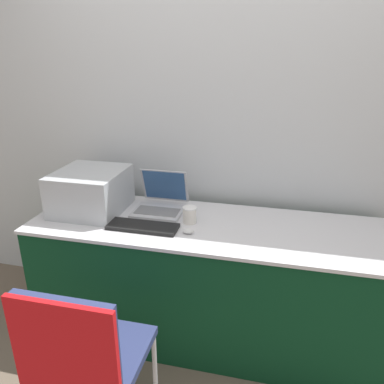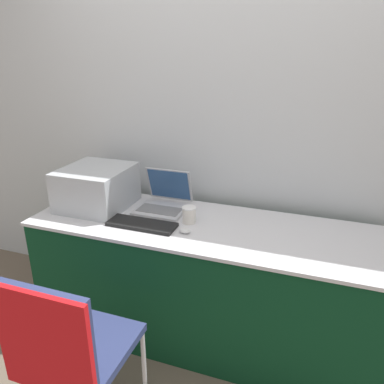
# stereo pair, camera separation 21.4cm
# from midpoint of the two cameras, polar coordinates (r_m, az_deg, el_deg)

# --- Properties ---
(ground_plane) EXTENTS (14.00, 14.00, 0.00)m
(ground_plane) POSITION_cam_midpoint_polar(r_m,az_deg,el_deg) (2.36, 2.18, -25.58)
(ground_plane) COLOR #6B5B4C
(wall_back) EXTENTS (8.00, 0.05, 2.60)m
(wall_back) POSITION_cam_midpoint_polar(r_m,az_deg,el_deg) (2.40, 8.12, 10.75)
(wall_back) COLOR silver
(wall_back) RESTS_ON ground_plane
(table) EXTENTS (2.06, 0.66, 0.77)m
(table) POSITION_cam_midpoint_polar(r_m,az_deg,el_deg) (2.35, 4.73, -13.60)
(table) COLOR #0C381E
(table) RESTS_ON ground_plane
(printer) EXTENTS (0.40, 0.43, 0.25)m
(printer) POSITION_cam_midpoint_polar(r_m,az_deg,el_deg) (2.41, -11.96, 0.87)
(printer) COLOR #B2B7BC
(printer) RESTS_ON table
(laptop_left) EXTENTS (0.30, 0.31, 0.24)m
(laptop_left) POSITION_cam_midpoint_polar(r_m,az_deg,el_deg) (2.35, -1.76, -1.39)
(laptop_left) COLOR #B7B7BC
(laptop_left) RESTS_ON table
(external_keyboard) EXTENTS (0.40, 0.14, 0.02)m
(external_keyboard) POSITION_cam_midpoint_polar(r_m,az_deg,el_deg) (2.14, -4.84, -4.99)
(external_keyboard) COLOR black
(external_keyboard) RESTS_ON table
(coffee_cup) EXTENTS (0.08, 0.08, 0.10)m
(coffee_cup) POSITION_cam_midpoint_polar(r_m,az_deg,el_deg) (2.16, 2.38, -3.54)
(coffee_cup) COLOR white
(coffee_cup) RESTS_ON table
(mouse) EXTENTS (0.06, 0.05, 0.03)m
(mouse) POSITION_cam_midpoint_polar(r_m,az_deg,el_deg) (2.05, 1.91, -5.98)
(mouse) COLOR silver
(mouse) RESTS_ON table
(chair) EXTENTS (0.43, 0.46, 0.89)m
(chair) POSITION_cam_midpoint_polar(r_m,az_deg,el_deg) (1.74, -15.18, -21.87)
(chair) COLOR navy
(chair) RESTS_ON ground_plane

